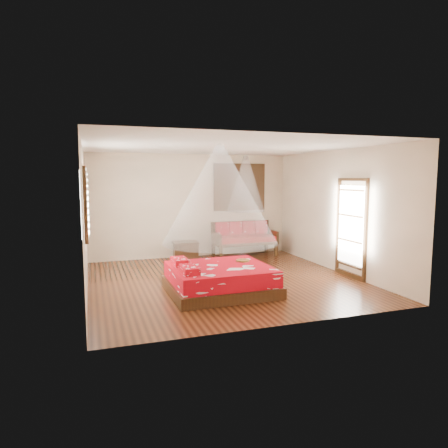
# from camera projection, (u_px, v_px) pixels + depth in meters

# --- Properties ---
(room) EXTENTS (5.54, 5.54, 2.84)m
(room) POSITION_uv_depth(u_px,v_px,m) (224.00, 215.00, 8.32)
(room) COLOR black
(room) RESTS_ON ground
(bed) EXTENTS (1.95, 1.77, 0.63)m
(bed) POSITION_uv_depth(u_px,v_px,m) (219.00, 279.00, 7.59)
(bed) COLOR black
(bed) RESTS_ON floor
(daybed) EXTENTS (1.73, 0.77, 0.94)m
(daybed) POSITION_uv_depth(u_px,v_px,m) (244.00, 237.00, 11.10)
(daybed) COLOR black
(daybed) RESTS_ON floor
(storage_chest) EXTENTS (0.72, 0.55, 0.47)m
(storage_chest) POSITION_uv_depth(u_px,v_px,m) (186.00, 250.00, 10.68)
(storage_chest) COLOR black
(storage_chest) RESTS_ON floor
(shutter_panel) EXTENTS (1.52, 0.06, 1.32)m
(shutter_panel) POSITION_uv_depth(u_px,v_px,m) (240.00, 187.00, 11.26)
(shutter_panel) COLOR black
(shutter_panel) RESTS_ON wall_back
(window_left) EXTENTS (0.10, 1.74, 1.34)m
(window_left) POSITION_uv_depth(u_px,v_px,m) (86.00, 202.00, 7.61)
(window_left) COLOR black
(window_left) RESTS_ON wall_left
(glazed_door) EXTENTS (0.08, 1.02, 2.16)m
(glazed_door) POSITION_uv_depth(u_px,v_px,m) (351.00, 229.00, 8.66)
(glazed_door) COLOR black
(glazed_door) RESTS_ON floor
(wine_tray) EXTENTS (0.27, 0.27, 0.22)m
(wine_tray) POSITION_uv_depth(u_px,v_px,m) (243.00, 258.00, 8.00)
(wine_tray) COLOR brown
(wine_tray) RESTS_ON bed
(mosquito_net_main) EXTENTS (2.16, 2.16, 1.80)m
(mosquito_net_main) POSITION_uv_depth(u_px,v_px,m) (220.00, 195.00, 7.41)
(mosquito_net_main) COLOR white
(mosquito_net_main) RESTS_ON ceiling
(mosquito_net_daybed) EXTENTS (1.03, 1.03, 1.50)m
(mosquito_net_daybed) POSITION_uv_depth(u_px,v_px,m) (246.00, 184.00, 10.81)
(mosquito_net_daybed) COLOR white
(mosquito_net_daybed) RESTS_ON ceiling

